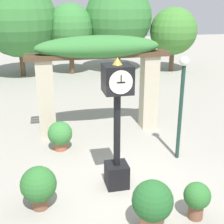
% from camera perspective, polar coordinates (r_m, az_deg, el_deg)
% --- Properties ---
extents(ground_plane, '(60.00, 60.00, 0.00)m').
position_cam_1_polar(ground_plane, '(7.47, 2.71, -13.50)').
color(ground_plane, gray).
extents(pedestal_clock, '(0.59, 0.64, 3.01)m').
position_cam_1_polar(pedestal_clock, '(6.76, 0.94, -1.40)').
color(pedestal_clock, black).
rests_on(pedestal_clock, ground).
extents(pergola, '(4.45, 1.11, 3.10)m').
position_cam_1_polar(pergola, '(9.72, -2.43, 9.22)').
color(pergola, '#BCB299').
rests_on(pergola, ground).
extents(potted_plant_near_left, '(0.74, 0.74, 0.93)m').
position_cam_1_polar(potted_plant_near_left, '(6.71, -13.28, -12.95)').
color(potted_plant_near_left, brown).
rests_on(potted_plant_near_left, ground).
extents(potted_plant_near_right, '(0.78, 0.78, 1.01)m').
position_cam_1_polar(potted_plant_near_right, '(6.03, 7.40, -16.19)').
color(potted_plant_near_right, '#B26B4C').
rests_on(potted_plant_near_right, ground).
extents(potted_plant_far_left, '(0.53, 0.53, 0.78)m').
position_cam_1_polar(potted_plant_far_left, '(6.53, 15.26, -14.93)').
color(potted_plant_far_left, brown).
rests_on(potted_plant_far_left, ground).
extents(potted_plant_far_right, '(0.70, 0.70, 0.85)m').
position_cam_1_polar(potted_plant_far_right, '(9.06, -9.47, -4.09)').
color(potted_plant_far_right, '#9E563D').
rests_on(potted_plant_far_right, ground).
extents(lamp_post, '(0.24, 0.24, 2.79)m').
position_cam_1_polar(lamp_post, '(8.22, 12.62, 2.87)').
color(lamp_post, '#19382D').
rests_on(lamp_post, ground).
extents(tree_line, '(14.45, 4.28, 5.19)m').
position_cam_1_polar(tree_line, '(18.12, -8.02, 15.96)').
color(tree_line, brown).
rests_on(tree_line, ground).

